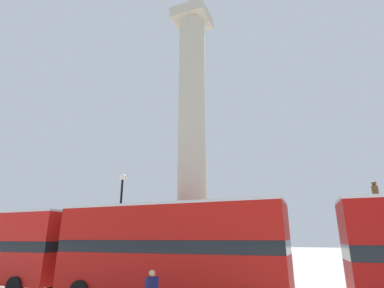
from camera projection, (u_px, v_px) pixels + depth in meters
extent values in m
cube|color=#ADA593|center=(192.00, 281.00, 17.88)|extent=(6.12, 6.12, 0.84)
cube|color=#ADA593|center=(192.00, 266.00, 18.13)|extent=(4.41, 4.41, 0.84)
cube|color=#ADA593|center=(192.00, 251.00, 18.39)|extent=(2.69, 2.69, 0.84)
cylinder|color=#ADA593|center=(192.00, 120.00, 21.01)|extent=(1.95, 1.95, 16.46)
cube|color=#ADA593|center=(192.00, 18.00, 23.64)|extent=(2.63, 2.63, 0.90)
sphere|color=brown|center=(192.00, 8.00, 23.93)|extent=(1.05, 1.05, 1.05)
cube|color=#B7140F|center=(167.00, 272.00, 13.70)|extent=(10.99, 2.90, 1.71)
cube|color=black|center=(168.00, 246.00, 14.04)|extent=(10.99, 2.85, 0.55)
cube|color=#B7140F|center=(168.00, 223.00, 14.36)|extent=(10.99, 2.90, 1.54)
cube|color=silver|center=(169.00, 206.00, 14.61)|extent=(10.99, 2.90, 0.12)
cylinder|color=black|center=(113.00, 284.00, 15.90)|extent=(1.01, 0.34, 1.00)
cube|color=silver|center=(0.00, 214.00, 18.69)|extent=(11.00, 2.94, 0.12)
cylinder|color=black|center=(54.00, 281.00, 17.32)|extent=(1.01, 0.34, 1.00)
cylinder|color=black|center=(15.00, 287.00, 15.08)|extent=(1.01, 0.34, 1.00)
ellipsoid|color=brown|center=(379.00, 209.00, 17.61)|extent=(2.56, 1.52, 0.98)
cylinder|color=brown|center=(376.00, 193.00, 17.90)|extent=(0.36, 0.36, 0.90)
sphere|color=brown|center=(374.00, 183.00, 18.08)|extent=(0.28, 0.28, 0.28)
cylinder|color=brown|center=(366.00, 228.00, 17.66)|extent=(0.20, 0.20, 1.19)
cylinder|color=brown|center=(370.00, 228.00, 17.16)|extent=(0.20, 0.20, 1.19)
cylinder|color=black|center=(115.00, 286.00, 17.37)|extent=(0.31, 0.31, 0.40)
cylinder|color=black|center=(119.00, 232.00, 18.28)|extent=(0.14, 0.14, 6.44)
sphere|color=white|center=(123.00, 177.00, 19.32)|extent=(0.40, 0.40, 0.40)
cube|color=#191E51|center=(152.00, 288.00, 10.41)|extent=(0.32, 0.50, 0.68)
sphere|color=tan|center=(152.00, 273.00, 10.55)|extent=(0.23, 0.23, 0.23)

